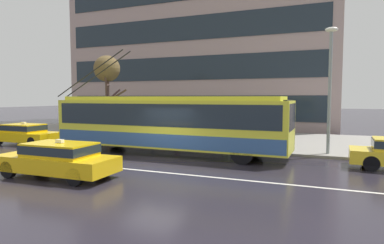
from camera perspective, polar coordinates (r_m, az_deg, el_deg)
name	(u,v)px	position (r m, az deg, el deg)	size (l,w,h in m)	color
ground_plane	(153,165)	(14.63, -6.63, -7.27)	(160.00, 160.00, 0.00)	#26222C
sidewalk_slab	(219,138)	(23.09, 4.63, -2.82)	(80.00, 10.00, 0.14)	gray
lane_centre_line	(139,170)	(13.62, -9.11, -8.15)	(72.00, 0.14, 0.01)	silver
trolleybus	(168,122)	(17.06, -4.08, -0.07)	(13.21, 2.67, 5.44)	yellow
taxi_queued_behind_bus	(25,133)	(22.98, -26.73, -1.72)	(4.23, 1.80, 1.39)	yellow
taxi_oncoming_near	(58,158)	(13.15, -22.05, -5.75)	(4.58, 1.84, 1.39)	yellow
pedestrian_at_shelter	(229,120)	(18.66, 6.40, 0.42)	(1.41, 1.41, 1.92)	#4E594A
pedestrian_approaching_curb	(151,116)	(21.34, -7.01, 0.96)	(1.15, 1.15, 1.99)	#2E3651
pedestrian_walking_past	(120,117)	(21.28, -12.21, 0.85)	(1.03, 1.03, 1.99)	navy
pedestrian_waiting_by_pole	(178,116)	(20.99, -2.50, 1.05)	(1.02, 1.02, 2.04)	#24172F
street_lamp	(330,79)	(17.60, 22.62, 6.86)	(0.60, 0.32, 6.15)	gray
street_tree_bare	(107,71)	(23.99, -14.40, 8.50)	(2.27, 1.85, 5.66)	brown
office_tower_corner_left	(210,7)	(38.94, 3.19, 19.09)	(26.97, 14.72, 25.74)	#A48C8B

